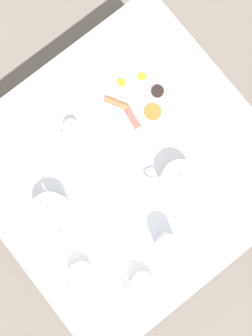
{
  "coord_description": "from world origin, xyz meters",
  "views": [
    {
      "loc": [
        0.09,
        0.12,
        2.11
      ],
      "look_at": [
        0.0,
        0.0,
        0.72
      ],
      "focal_mm": 42.0,
      "sensor_mm": 36.0,
      "label": 1
    }
  ],
  "objects_px": {
    "teacup_with_saucer_left": "(142,284)",
    "knife_by_plate": "(252,175)",
    "teacup_with_saucer_right": "(81,274)",
    "fork_by_plate": "(33,145)",
    "breakfast_plate": "(137,97)",
    "teapot_near": "(178,179)",
    "spoon_for_tea": "(207,238)",
    "creamer_jug": "(72,129)",
    "teapot_far": "(52,211)",
    "water_glass_tall": "(168,245)"
  },
  "relations": [
    {
      "from": "teacup_with_saucer_right",
      "to": "spoon_for_tea",
      "type": "distance_m",
      "value": 0.46
    },
    {
      "from": "creamer_jug",
      "to": "knife_by_plate",
      "type": "distance_m",
      "value": 0.67
    },
    {
      "from": "teacup_with_saucer_left",
      "to": "creamer_jug",
      "type": "bearing_deg",
      "value": -103.48
    },
    {
      "from": "teapot_near",
      "to": "teapot_far",
      "type": "relative_size",
      "value": 0.87
    },
    {
      "from": "water_glass_tall",
      "to": "knife_by_plate",
      "type": "relative_size",
      "value": 0.77
    },
    {
      "from": "teacup_with_saucer_left",
      "to": "fork_by_plate",
      "type": "bearing_deg",
      "value": -89.35
    },
    {
      "from": "fork_by_plate",
      "to": "breakfast_plate",
      "type": "bearing_deg",
      "value": 166.3
    },
    {
      "from": "knife_by_plate",
      "to": "fork_by_plate",
      "type": "bearing_deg",
      "value": -46.41
    },
    {
      "from": "breakfast_plate",
      "to": "teapot_near",
      "type": "height_order",
      "value": "teapot_near"
    },
    {
      "from": "teacup_with_saucer_right",
      "to": "knife_by_plate",
      "type": "xyz_separation_m",
      "value": [
        -0.69,
        0.11,
        -0.03
      ]
    },
    {
      "from": "creamer_jug",
      "to": "fork_by_plate",
      "type": "relative_size",
      "value": 0.52
    },
    {
      "from": "teapot_near",
      "to": "teapot_far",
      "type": "xyz_separation_m",
      "value": [
        0.41,
        -0.18,
        0.0
      ]
    },
    {
      "from": "teapot_far",
      "to": "knife_by_plate",
      "type": "bearing_deg",
      "value": -98.25
    },
    {
      "from": "teacup_with_saucer_right",
      "to": "fork_by_plate",
      "type": "bearing_deg",
      "value": -106.16
    },
    {
      "from": "teapot_near",
      "to": "creamer_jug",
      "type": "bearing_deg",
      "value": 153.22
    },
    {
      "from": "teacup_with_saucer_right",
      "to": "knife_by_plate",
      "type": "height_order",
      "value": "teacup_with_saucer_right"
    },
    {
      "from": "spoon_for_tea",
      "to": "teapot_near",
      "type": "bearing_deg",
      "value": -100.82
    },
    {
      "from": "teacup_with_saucer_left",
      "to": "knife_by_plate",
      "type": "distance_m",
      "value": 0.55
    },
    {
      "from": "creamer_jug",
      "to": "spoon_for_tea",
      "type": "height_order",
      "value": "creamer_jug"
    },
    {
      "from": "teacup_with_saucer_right",
      "to": "knife_by_plate",
      "type": "relative_size",
      "value": 0.83
    },
    {
      "from": "creamer_jug",
      "to": "fork_by_plate",
      "type": "distance_m",
      "value": 0.16
    },
    {
      "from": "water_glass_tall",
      "to": "creamer_jug",
      "type": "xyz_separation_m",
      "value": [
        0.01,
        -0.52,
        -0.04
      ]
    },
    {
      "from": "spoon_for_tea",
      "to": "breakfast_plate",
      "type": "bearing_deg",
      "value": -102.36
    },
    {
      "from": "teapot_far",
      "to": "knife_by_plate",
      "type": "relative_size",
      "value": 1.13
    },
    {
      "from": "breakfast_plate",
      "to": "spoon_for_tea",
      "type": "xyz_separation_m",
      "value": [
        0.12,
        0.55,
        -0.01
      ]
    },
    {
      "from": "fork_by_plate",
      "to": "teacup_with_saucer_right",
      "type": "bearing_deg",
      "value": 73.84
    },
    {
      "from": "teacup_with_saucer_left",
      "to": "spoon_for_tea",
      "type": "xyz_separation_m",
      "value": [
        -0.28,
        0.02,
        -0.03
      ]
    },
    {
      "from": "creamer_jug",
      "to": "teacup_with_saucer_left",
      "type": "bearing_deg",
      "value": 76.52
    },
    {
      "from": "teapot_far",
      "to": "water_glass_tall",
      "type": "height_order",
      "value": "water_glass_tall"
    },
    {
      "from": "water_glass_tall",
      "to": "knife_by_plate",
      "type": "distance_m",
      "value": 0.4
    },
    {
      "from": "creamer_jug",
      "to": "fork_by_plate",
      "type": "bearing_deg",
      "value": -18.2
    },
    {
      "from": "breakfast_plate",
      "to": "teacup_with_saucer_right",
      "type": "distance_m",
      "value": 0.65
    },
    {
      "from": "water_glass_tall",
      "to": "teapot_near",
      "type": "bearing_deg",
      "value": -138.55
    },
    {
      "from": "creamer_jug",
      "to": "teacup_with_saucer_right",
      "type": "bearing_deg",
      "value": 56.27
    },
    {
      "from": "teapot_near",
      "to": "water_glass_tall",
      "type": "relative_size",
      "value": 1.27
    },
    {
      "from": "spoon_for_tea",
      "to": "teapot_far",
      "type": "bearing_deg",
      "value": -48.35
    },
    {
      "from": "breakfast_plate",
      "to": "teacup_with_saucer_right",
      "type": "relative_size",
      "value": 1.96
    },
    {
      "from": "teapot_far",
      "to": "creamer_jug",
      "type": "xyz_separation_m",
      "value": [
        -0.23,
        -0.19,
        -0.03
      ]
    },
    {
      "from": "teapot_near",
      "to": "teacup_with_saucer_right",
      "type": "relative_size",
      "value": 1.18
    },
    {
      "from": "creamer_jug",
      "to": "fork_by_plate",
      "type": "xyz_separation_m",
      "value": [
        0.15,
        -0.05,
        -0.03
      ]
    },
    {
      "from": "teapot_far",
      "to": "fork_by_plate",
      "type": "xyz_separation_m",
      "value": [
        -0.08,
        -0.24,
        -0.06
      ]
    },
    {
      "from": "teapot_near",
      "to": "knife_by_plate",
      "type": "height_order",
      "value": "teapot_near"
    },
    {
      "from": "breakfast_plate",
      "to": "water_glass_tall",
      "type": "distance_m",
      "value": 0.54
    },
    {
      "from": "knife_by_plate",
      "to": "teapot_far",
      "type": "bearing_deg",
      "value": -28.2
    },
    {
      "from": "knife_by_plate",
      "to": "teapot_near",
      "type": "bearing_deg",
      "value": -34.93
    },
    {
      "from": "teapot_far",
      "to": "water_glass_tall",
      "type": "xyz_separation_m",
      "value": [
        -0.24,
        0.33,
        0.01
      ]
    },
    {
      "from": "teapot_near",
      "to": "teacup_with_saucer_right",
      "type": "xyz_separation_m",
      "value": [
        0.46,
        0.05,
        -0.03
      ]
    },
    {
      "from": "teapot_far",
      "to": "knife_by_plate",
      "type": "height_order",
      "value": "teapot_far"
    },
    {
      "from": "teacup_with_saucer_right",
      "to": "water_glass_tall",
      "type": "bearing_deg",
      "value": 160.68
    },
    {
      "from": "breakfast_plate",
      "to": "water_glass_tall",
      "type": "height_order",
      "value": "water_glass_tall"
    }
  ]
}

